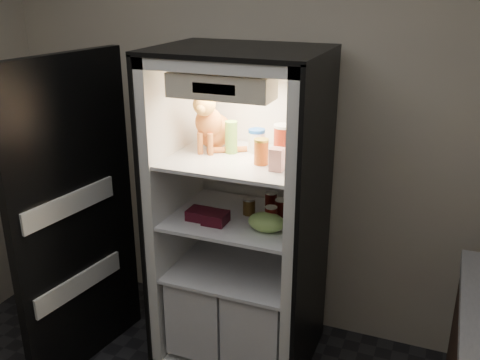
{
  "coord_description": "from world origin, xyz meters",
  "views": [
    {
      "loc": [
        1.04,
        -1.24,
        2.2
      ],
      "look_at": [
        0.01,
        1.32,
        1.16
      ],
      "focal_mm": 40.0,
      "sensor_mm": 36.0,
      "label": 1
    }
  ],
  "objects_px": {
    "parmesan_shaker": "(231,137)",
    "grape_bag": "(266,222)",
    "soda_can_c": "(271,217)",
    "berry_box_left": "(199,214)",
    "soda_can_a": "(271,203)",
    "pepper_jar": "(283,141)",
    "berry_box_right": "(216,218)",
    "soda_can_b": "(281,211)",
    "refrigerator": "(242,235)",
    "condiment_jar": "(249,206)",
    "cream_carton": "(277,159)",
    "salsa_jar": "(261,152)",
    "mayo_tub": "(257,141)",
    "tabby_cat": "(212,125)"
  },
  "relations": [
    {
      "from": "pepper_jar",
      "to": "grape_bag",
      "type": "height_order",
      "value": "pepper_jar"
    },
    {
      "from": "mayo_tub",
      "to": "soda_can_b",
      "type": "height_order",
      "value": "mayo_tub"
    },
    {
      "from": "refrigerator",
      "to": "grape_bag",
      "type": "height_order",
      "value": "refrigerator"
    },
    {
      "from": "salsa_jar",
      "to": "cream_carton",
      "type": "distance_m",
      "value": 0.13
    },
    {
      "from": "soda_can_b",
      "to": "soda_can_c",
      "type": "distance_m",
      "value": 0.1
    },
    {
      "from": "refrigerator",
      "to": "cream_carton",
      "type": "bearing_deg",
      "value": -34.55
    },
    {
      "from": "soda_can_a",
      "to": "condiment_jar",
      "type": "distance_m",
      "value": 0.13
    },
    {
      "from": "condiment_jar",
      "to": "soda_can_c",
      "type": "bearing_deg",
      "value": -35.34
    },
    {
      "from": "parmesan_shaker",
      "to": "soda_can_a",
      "type": "height_order",
      "value": "parmesan_shaker"
    },
    {
      "from": "refrigerator",
      "to": "grape_bag",
      "type": "distance_m",
      "value": 0.34
    },
    {
      "from": "soda_can_c",
      "to": "grape_bag",
      "type": "distance_m",
      "value": 0.05
    },
    {
      "from": "refrigerator",
      "to": "soda_can_c",
      "type": "bearing_deg",
      "value": -31.24
    },
    {
      "from": "soda_can_c",
      "to": "berry_box_right",
      "type": "bearing_deg",
      "value": -168.91
    },
    {
      "from": "parmesan_shaker",
      "to": "grape_bag",
      "type": "height_order",
      "value": "parmesan_shaker"
    },
    {
      "from": "soda_can_b",
      "to": "grape_bag",
      "type": "relative_size",
      "value": 0.64
    },
    {
      "from": "grape_bag",
      "to": "berry_box_right",
      "type": "bearing_deg",
      "value": -177.42
    },
    {
      "from": "soda_can_a",
      "to": "cream_carton",
      "type": "bearing_deg",
      "value": -65.7
    },
    {
      "from": "parmesan_shaker",
      "to": "mayo_tub",
      "type": "xyz_separation_m",
      "value": [
        0.12,
        0.07,
        -0.02
      ]
    },
    {
      "from": "salsa_jar",
      "to": "soda_can_a",
      "type": "xyz_separation_m",
      "value": [
        0.01,
        0.16,
        -0.36
      ]
    },
    {
      "from": "condiment_jar",
      "to": "berry_box_left",
      "type": "distance_m",
      "value": 0.29
    },
    {
      "from": "pepper_jar",
      "to": "cream_carton",
      "type": "height_order",
      "value": "pepper_jar"
    },
    {
      "from": "pepper_jar",
      "to": "soda_can_b",
      "type": "xyz_separation_m",
      "value": [
        0.02,
        -0.07,
        -0.38
      ]
    },
    {
      "from": "tabby_cat",
      "to": "pepper_jar",
      "type": "height_order",
      "value": "tabby_cat"
    },
    {
      "from": "mayo_tub",
      "to": "cream_carton",
      "type": "xyz_separation_m",
      "value": [
        0.2,
        -0.25,
        -0.01
      ]
    },
    {
      "from": "parmesan_shaker",
      "to": "pepper_jar",
      "type": "height_order",
      "value": "pepper_jar"
    },
    {
      "from": "parmesan_shaker",
      "to": "soda_can_a",
      "type": "relative_size",
      "value": 1.43
    },
    {
      "from": "soda_can_c",
      "to": "berry_box_right",
      "type": "relative_size",
      "value": 0.98
    },
    {
      "from": "tabby_cat",
      "to": "parmesan_shaker",
      "type": "height_order",
      "value": "tabby_cat"
    },
    {
      "from": "salsa_jar",
      "to": "cream_carton",
      "type": "relative_size",
      "value": 1.18
    },
    {
      "from": "berry_box_right",
      "to": "refrigerator",
      "type": "bearing_deg",
      "value": 67.81
    },
    {
      "from": "refrigerator",
      "to": "soda_can_b",
      "type": "height_order",
      "value": "refrigerator"
    },
    {
      "from": "soda_can_c",
      "to": "condiment_jar",
      "type": "height_order",
      "value": "soda_can_c"
    },
    {
      "from": "mayo_tub",
      "to": "tabby_cat",
      "type": "bearing_deg",
      "value": -169.5
    },
    {
      "from": "grape_bag",
      "to": "berry_box_right",
      "type": "xyz_separation_m",
      "value": [
        -0.29,
        -0.01,
        -0.02
      ]
    },
    {
      "from": "pepper_jar",
      "to": "berry_box_right",
      "type": "distance_m",
      "value": 0.56
    },
    {
      "from": "soda_can_c",
      "to": "berry_box_left",
      "type": "distance_m",
      "value": 0.42
    },
    {
      "from": "parmesan_shaker",
      "to": "salsa_jar",
      "type": "bearing_deg",
      "value": -28.84
    },
    {
      "from": "soda_can_a",
      "to": "grape_bag",
      "type": "bearing_deg",
      "value": -76.86
    },
    {
      "from": "parmesan_shaker",
      "to": "mayo_tub",
      "type": "height_order",
      "value": "parmesan_shaker"
    },
    {
      "from": "condiment_jar",
      "to": "pepper_jar",
      "type": "bearing_deg",
      "value": 14.61
    },
    {
      "from": "pepper_jar",
      "to": "soda_can_b",
      "type": "distance_m",
      "value": 0.38
    },
    {
      "from": "salsa_jar",
      "to": "soda_can_a",
      "type": "distance_m",
      "value": 0.39
    },
    {
      "from": "condiment_jar",
      "to": "berry_box_right",
      "type": "distance_m",
      "value": 0.22
    },
    {
      "from": "soda_can_c",
      "to": "condiment_jar",
      "type": "xyz_separation_m",
      "value": [
        -0.17,
        0.12,
        -0.01
      ]
    },
    {
      "from": "soda_can_b",
      "to": "condiment_jar",
      "type": "relative_size",
      "value": 1.32
    },
    {
      "from": "cream_carton",
      "to": "soda_can_a",
      "type": "xyz_separation_m",
      "value": [
        -0.1,
        0.23,
        -0.35
      ]
    },
    {
      "from": "mayo_tub",
      "to": "cream_carton",
      "type": "bearing_deg",
      "value": -51.42
    },
    {
      "from": "soda_can_c",
      "to": "berry_box_left",
      "type": "height_order",
      "value": "soda_can_c"
    },
    {
      "from": "cream_carton",
      "to": "grape_bag",
      "type": "bearing_deg",
      "value": -179.69
    },
    {
      "from": "cream_carton",
      "to": "soda_can_c",
      "type": "relative_size",
      "value": 0.95
    }
  ]
}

